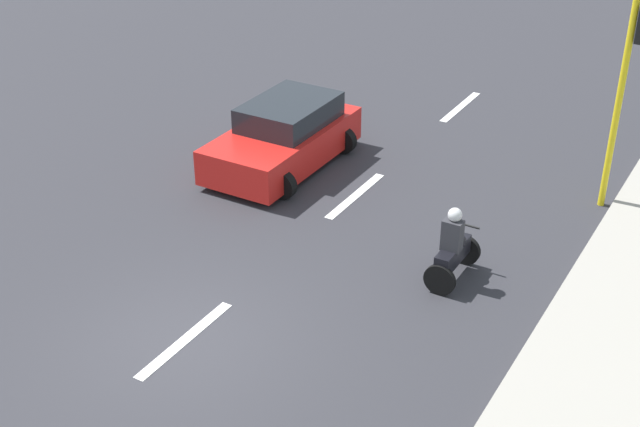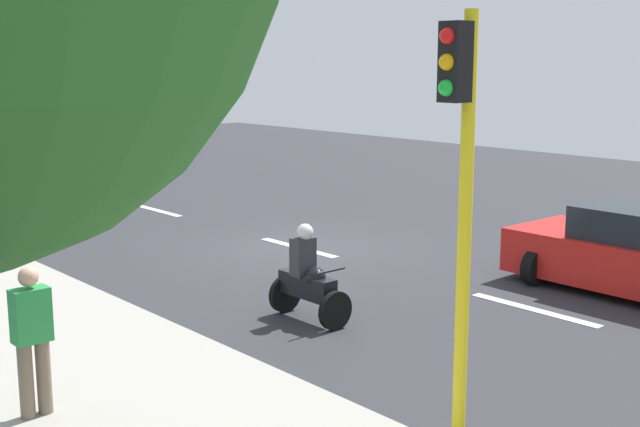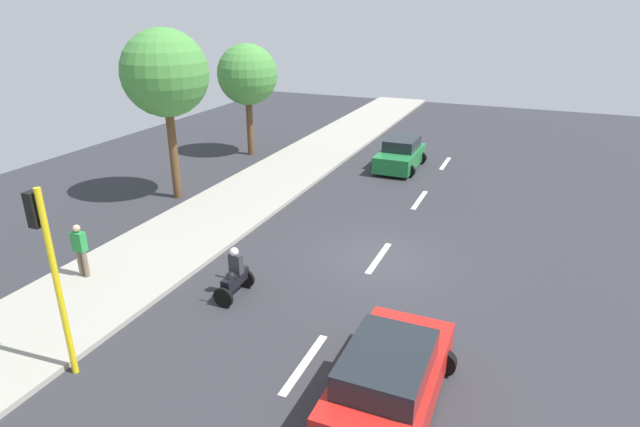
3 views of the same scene
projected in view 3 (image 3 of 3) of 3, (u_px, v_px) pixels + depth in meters
ground_plane at (379, 259)px, 17.58m from camera, size 40.00×60.00×0.10m
sidewalk at (202, 224)px, 20.06m from camera, size 4.00×60.00×0.15m
lane_stripe_far_north at (445, 163)px, 27.82m from camera, size 0.20×2.40×0.01m
lane_stripe_north at (420, 200)px, 22.69m from camera, size 0.20×2.40×0.01m
lane_stripe_mid at (379, 258)px, 17.56m from camera, size 0.20×2.40×0.01m
lane_stripe_south at (304, 364)px, 12.43m from camera, size 0.20×2.40×0.01m
car_green at (400, 155)px, 26.79m from camera, size 2.22×3.81×1.52m
car_red at (389, 377)px, 10.92m from camera, size 2.36×4.12×1.52m
motorcycle at (235, 277)px, 15.05m from camera, size 0.60×1.30×1.53m
pedestrian_near_signal at (80, 249)px, 15.79m from camera, size 0.40×0.24×1.69m
traffic_light_corner at (48, 258)px, 11.10m from camera, size 0.49×0.24×4.50m
street_tree_south at (247, 75)px, 27.90m from camera, size 3.20×3.20×5.96m
street_tree_north at (165, 74)px, 21.08m from camera, size 3.51×3.51×7.05m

